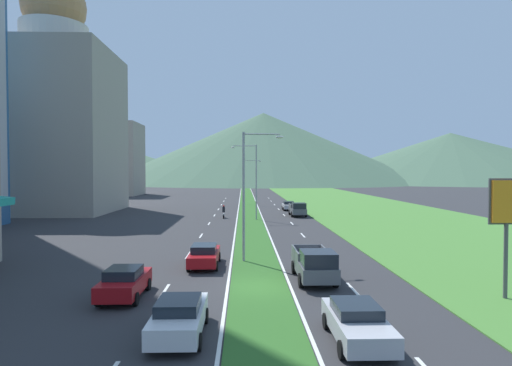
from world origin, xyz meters
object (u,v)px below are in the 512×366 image
at_px(car_0, 125,282).
at_px(street_lamp_mid, 253,177).
at_px(street_lamp_far, 246,178).
at_px(car_5, 289,206).
at_px(car_2, 179,317).
at_px(motorcycle_rider, 224,213).
at_px(car_4, 204,255).
at_px(car_3, 357,322).
at_px(pickup_truck_1, 314,265).
at_px(pickup_truck_0, 298,209).
at_px(street_lamp_near, 248,187).

bearing_deg(car_0, street_lamp_mid, -12.22).
bearing_deg(street_lamp_far, car_5, -59.13).
xyz_separation_m(street_lamp_mid, street_lamp_far, (-0.84, 25.62, -0.64)).
bearing_deg(car_0, car_2, -145.31).
bearing_deg(motorcycle_rider, car_4, -179.87).
relative_size(car_3, pickup_truck_1, 0.83).
distance_m(car_5, pickup_truck_0, 9.47).
bearing_deg(motorcycle_rider, car_0, 174.76).
distance_m(street_lamp_mid, street_lamp_far, 25.64).
bearing_deg(car_0, street_lamp_near, -37.24).
bearing_deg(car_5, street_lamp_far, -149.13).
height_order(car_4, pickup_truck_1, pickup_truck_1).
relative_size(pickup_truck_0, pickup_truck_1, 1.00).
xyz_separation_m(street_lamp_far, car_3, (3.80, -65.46, -4.33)).
bearing_deg(motorcycle_rider, pickup_truck_1, -168.38).
distance_m(street_lamp_mid, motorcycle_rider, 6.81).
height_order(street_lamp_near, pickup_truck_1, street_lamp_near).
relative_size(street_lamp_far, pickup_truck_0, 1.61).
relative_size(street_lamp_near, pickup_truck_1, 1.71).
relative_size(car_2, car_4, 0.93).
relative_size(street_lamp_near, car_4, 1.92).
relative_size(car_0, car_5, 1.00).
relative_size(car_0, pickup_truck_1, 0.79).
distance_m(street_lamp_far, car_4, 52.84).
bearing_deg(car_2, pickup_truck_0, -13.25).
height_order(street_lamp_mid, car_2, street_lamp_mid).
distance_m(car_2, car_4, 12.16).
xyz_separation_m(street_lamp_far, car_0, (-6.52, -59.61, -4.29)).
xyz_separation_m(car_3, motorcycle_rider, (-6.99, 42.14, -0.01)).
height_order(car_2, motorcycle_rider, motorcycle_rider).
xyz_separation_m(car_3, pickup_truck_1, (-0.13, 8.75, 0.23)).
bearing_deg(car_2, car_5, -10.65).
height_order(car_0, car_2, car_0).
bearing_deg(street_lamp_near, car_2, -101.84).
relative_size(street_lamp_far, car_5, 2.03).
xyz_separation_m(car_5, pickup_truck_0, (0.29, -9.46, 0.24)).
relative_size(car_3, pickup_truck_0, 0.83).
height_order(street_lamp_mid, pickup_truck_1, street_lamp_mid).
distance_m(street_lamp_near, car_3, 15.47).
height_order(car_2, car_3, car_2).
bearing_deg(pickup_truck_1, street_lamp_mid, -174.80).
bearing_deg(pickup_truck_0, street_lamp_far, -161.00).
bearing_deg(car_3, car_0, -119.58).
bearing_deg(street_lamp_far, car_2, -92.63).
bearing_deg(car_2, car_3, -96.18).
bearing_deg(car_2, street_lamp_far, -2.63).
bearing_deg(car_4, street_lamp_mid, -8.38).
bearing_deg(car_3, street_lamp_far, -176.68).
bearing_deg(car_3, motorcycle_rider, -170.58).
relative_size(car_3, car_4, 0.93).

